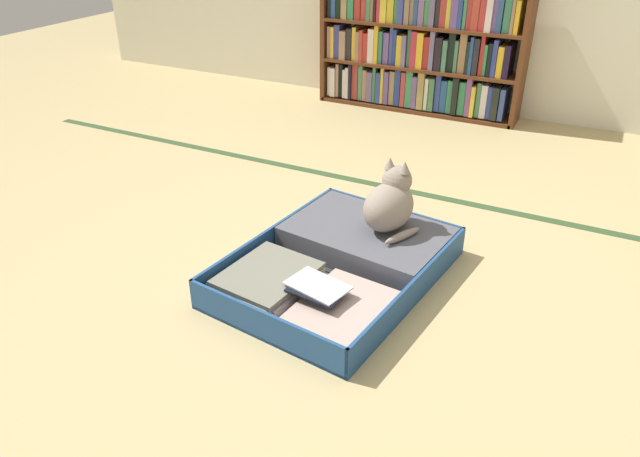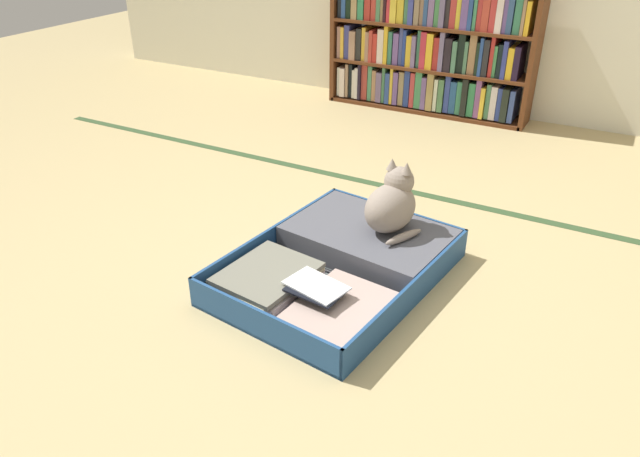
{
  "view_description": "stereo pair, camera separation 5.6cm",
  "coord_description": "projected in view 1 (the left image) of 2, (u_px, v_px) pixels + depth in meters",
  "views": [
    {
      "loc": [
        0.76,
        -1.58,
        1.31
      ],
      "look_at": [
        -0.09,
        0.11,
        0.23
      ],
      "focal_mm": 33.77,
      "sensor_mm": 36.0,
      "label": 1
    },
    {
      "loc": [
        0.81,
        -1.56,
        1.31
      ],
      "look_at": [
        -0.09,
        0.11,
        0.23
      ],
      "focal_mm": 33.77,
      "sensor_mm": 36.0,
      "label": 2
    }
  ],
  "objects": [
    {
      "name": "ground_plane",
      "position": [
        328.0,
        304.0,
        2.17
      ],
      "size": [
        10.0,
        10.0,
        0.0
      ],
      "primitive_type": "plane",
      "color": "tan"
    },
    {
      "name": "tatami_border",
      "position": [
        419.0,
        193.0,
        2.97
      ],
      "size": [
        4.8,
        0.05,
        0.0
      ],
      "color": "#334D2B",
      "rests_on": "ground_plane"
    },
    {
      "name": "open_suitcase",
      "position": [
        344.0,
        260.0,
        2.34
      ],
      "size": [
        0.77,
        0.98,
        0.12
      ],
      "color": "navy",
      "rests_on": "ground_plane"
    },
    {
      "name": "bookshelf",
      "position": [
        419.0,
        48.0,
        3.91
      ],
      "size": [
        1.34,
        0.24,
        0.85
      ],
      "color": "#5D3118",
      "rests_on": "ground_plane"
    },
    {
      "name": "black_cat",
      "position": [
        391.0,
        203.0,
        2.37
      ],
      "size": [
        0.25,
        0.29,
        0.28
      ],
      "color": "gray",
      "rests_on": "open_suitcase"
    }
  ]
}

